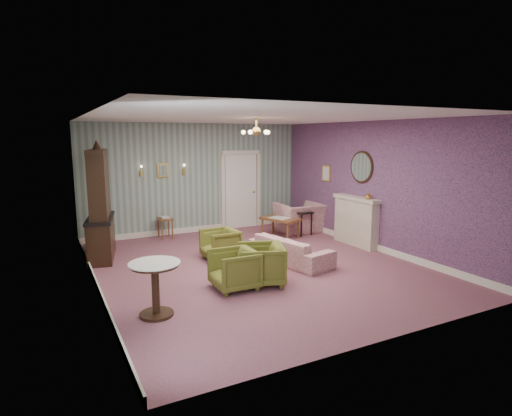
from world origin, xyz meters
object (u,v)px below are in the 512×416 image
olive_chair_c (220,243)px  dresser (99,202)px  olive_chair_a (261,262)px  wingback_chair (300,213)px  side_table_black (302,223)px  coffee_table (280,227)px  pedestal_table (156,289)px  sofa_chintz (290,245)px  olive_chair_b (234,268)px  fireplace (356,221)px

olive_chair_c → dresser: size_ratio=0.29×
olive_chair_a → wingback_chair: wingback_chair is taller
dresser → side_table_black: size_ratio=3.90×
coffee_table → pedestal_table: size_ratio=1.22×
pedestal_table → coffee_table: bearing=39.6°
olive_chair_c → coffee_table: 2.43m
olive_chair_a → sofa_chintz: bearing=147.1°
side_table_black → olive_chair_c: bearing=-158.9°
wingback_chair → olive_chair_a: bearing=51.0°
olive_chair_b → coffee_table: (2.59, 2.87, -0.12)m
olive_chair_a → sofa_chintz: 1.41m
fireplace → coffee_table: fireplace is taller
olive_chair_c → coffee_table: olive_chair_c is taller
olive_chair_c → side_table_black: 2.97m
wingback_chair → pedestal_table: 6.07m
sofa_chintz → fireplace: bearing=-89.9°
olive_chair_a → pedestal_table: bearing=-56.0°
olive_chair_b → side_table_black: bearing=132.1°
olive_chair_c → fireplace: fireplace is taller
wingback_chair → dresser: 5.19m
wingback_chair → fireplace: fireplace is taller
coffee_table → wingback_chair: bearing=20.4°
olive_chair_c → sofa_chintz: (1.19, -0.87, 0.01)m
wingback_chair → side_table_black: bearing=68.4°
olive_chair_c → pedestal_table: 2.91m
olive_chair_b → olive_chair_a: bearing=91.8°
side_table_black → olive_chair_a: bearing=-134.2°
olive_chair_c → sofa_chintz: 1.47m
wingback_chair → dresser: (-5.14, -0.22, 0.70)m
sofa_chintz → wingback_chair: 2.91m
olive_chair_a → pedestal_table: pedestal_table is taller
olive_chair_b → pedestal_table: pedestal_table is taller
dresser → side_table_black: 5.05m
sofa_chintz → wingback_chair: (1.76, 2.32, 0.16)m
fireplace → coffee_table: size_ratio=1.43×
olive_chair_a → olive_chair_c: olive_chair_a is taller
olive_chair_a → coffee_table: size_ratio=0.80×
wingback_chair → coffee_table: 0.90m
olive_chair_c → side_table_black: (2.77, 1.07, -0.04)m
fireplace → pedestal_table: fireplace is taller
dresser → wingback_chair: bearing=14.3°
olive_chair_b → dresser: (-1.74, 2.94, 0.85)m
olive_chair_b → dresser: bearing=-148.1°
fireplace → coffee_table: 1.95m
olive_chair_a → dresser: bearing=-122.3°
dresser → olive_chair_c: bearing=-17.4°
coffee_table → side_table_black: 0.64m
pedestal_table → wingback_chair: bearing=36.9°
olive_chair_b → olive_chair_c: (0.46, 1.72, -0.02)m
olive_chair_a → fireplace: fireplace is taller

